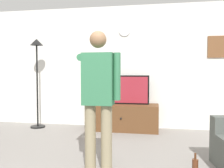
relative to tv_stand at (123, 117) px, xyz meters
name	(u,v)px	position (x,y,z in m)	size (l,w,h in m)	color
back_wall	(126,67)	(0.03, 0.35, 1.08)	(6.40, 0.10, 2.70)	silver
tv_stand	(123,117)	(0.00, 0.00, 0.00)	(1.49, 0.58, 0.55)	brown
television	(123,90)	(0.00, 0.05, 0.58)	(1.10, 0.07, 0.62)	black
wall_clock	(125,30)	(0.00, 0.29, 1.89)	(0.26, 0.26, 0.03)	white
floor_lamp	(37,64)	(-1.90, -0.10, 1.13)	(0.32, 0.32, 1.96)	black
person_standing_nearer_lamp	(98,93)	(-0.03, -2.11, 0.70)	(0.56, 0.78, 1.74)	gray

